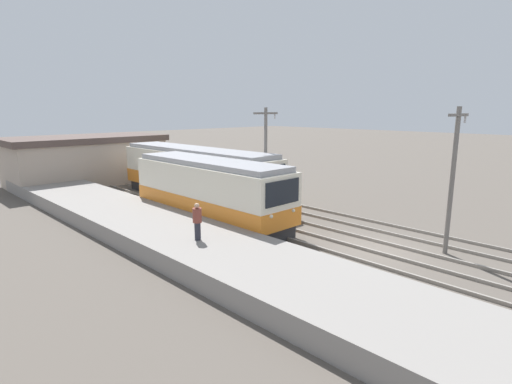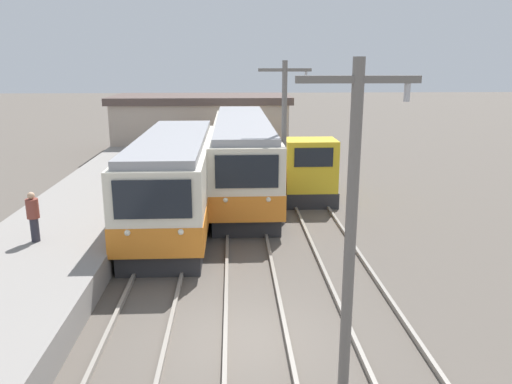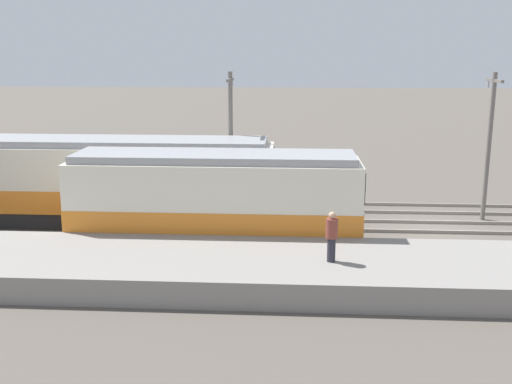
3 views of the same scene
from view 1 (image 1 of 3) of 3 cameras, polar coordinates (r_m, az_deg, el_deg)
The scene contains 12 objects.
ground_plane at distance 19.26m, azimuth 16.54°, elevation -7.77°, with size 200.00×200.00×0.00m, color #564F47.
platform_left at distance 14.29m, azimuth 4.04°, elevation -12.43°, with size 4.50×54.00×0.85m, color gray.
track_left at distance 17.13m, azimuth 12.25°, elevation -9.77°, with size 1.54×60.00×0.14m.
track_center at distance 19.41m, azimuth 16.84°, elevation -7.43°, with size 1.54×60.00×0.14m.
track_right at distance 21.99m, azimuth 20.64°, elevation -5.44°, with size 1.54×60.00×0.14m.
commuter_train_left at distance 22.43m, azimuth -6.57°, elevation -0.20°, with size 2.84×10.92×3.58m.
commuter_train_center at distance 28.16m, azimuth -8.61°, elevation 2.25°, with size 2.84×14.66×3.67m.
shunting_locomotive at distance 29.35m, azimuth -2.72°, elevation 1.76°, with size 2.40×5.55×3.00m.
catenary_mast_near at distance 18.99m, azimuth 26.28°, elevation 2.15°, with size 2.00×0.20×6.39m.
catenary_mast_mid at distance 24.89m, azimuth 1.39°, elevation 5.34°, with size 2.00×0.20×6.39m.
person_on_platform at distance 16.93m, azimuth -8.39°, elevation -3.99°, with size 0.38×0.38×1.60m.
station_building at distance 37.40m, azimuth -22.99°, elevation 4.29°, with size 12.60×6.30×4.05m.
Camera 1 is at (-16.08, -8.57, 6.26)m, focal length 28.00 mm.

